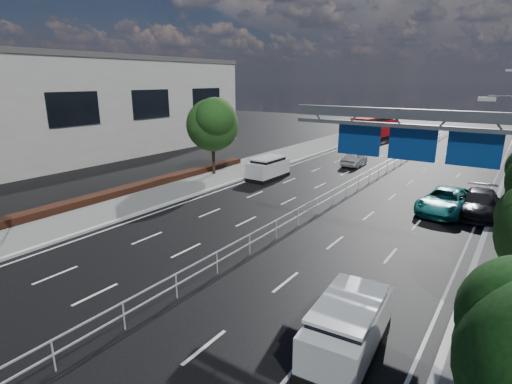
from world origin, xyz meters
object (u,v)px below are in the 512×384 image
Objects in this scene: near_car_silver at (354,158)px; parked_car_dark at (480,203)px; overhead_gantry at (430,139)px; silver_minivan at (348,327)px; white_minivan at (268,168)px; red_bus at (373,128)px; near_car_dark at (419,130)px; parked_car_teal at (446,201)px; pedestrian_b at (509,190)px.

parked_car_dark reaches higher than near_car_silver.
overhead_gantry reaches higher than near_car_silver.
overhead_gantry is 2.39× the size of silver_minivan.
white_minivan is at bearing 124.53° from silver_minivan.
parked_car_dark is (15.80, -27.02, -0.94)m from red_bus.
silver_minivan is (14.00, -43.71, -0.84)m from red_bus.
parked_car_teal is (9.93, -36.27, -0.02)m from near_car_dark.
near_car_dark is 2.83× the size of pedestrian_b.
overhead_gantry reaches higher than pedestrian_b.
near_car_silver is 2.46× the size of pedestrian_b.
silver_minivan is at bearing 108.26° from near_car_silver.
white_minivan is 17.34m from pedestrian_b.
near_car_silver is at bearing 92.04° from near_car_dark.
parked_car_dark is at bearing -52.67° from red_bus.
parked_car_teal is at bearing 107.31° from near_car_dark.
white_minivan is 0.89× the size of near_car_dark.
overhead_gantry is at bearing 116.20° from near_car_silver.
near_car_dark is at bearing 102.83° from overhead_gantry.
near_car_silver is at bearing 118.47° from overhead_gantry.
pedestrian_b is (2.86, 12.71, -4.63)m from overhead_gantry.
white_minivan is at bearing 85.44° from near_car_dark.
silver_minivan is (9.93, -52.37, 0.08)m from near_car_dark.
overhead_gantry is 6.15× the size of pedestrian_b.
parked_car_teal is at bearing -4.17° from white_minivan.
parked_car_teal is 5.35m from pedestrian_b.
silver_minivan is at bearing -50.22° from white_minivan.
overhead_gantry is 17.78m from white_minivan.
red_bus reaches higher than white_minivan.
parked_car_dark is (1.56, 8.95, -4.85)m from overhead_gantry.
parked_car_dark is (11.71, -9.77, 0.06)m from near_car_silver.
parked_car_teal is at bearing 85.73° from silver_minivan.
near_car_dark reaches higher than parked_car_teal.
pedestrian_b is at bearing 152.95° from near_car_silver.
silver_minivan is at bearing -99.92° from parked_car_dark.
overhead_gantry reaches higher than silver_minivan.
near_car_dark is (-10.17, 44.62, -4.83)m from overhead_gantry.
near_car_silver is at bearing 67.00° from white_minivan.
near_car_dark is at bearing 112.10° from parked_car_teal.
near_car_dark is 34.47m from pedestrian_b.
near_car_dark is 53.30m from silver_minivan.
near_car_silver is 25.90m from near_car_dark.
overhead_gantry is at bearing 83.95° from silver_minivan.
pedestrian_b is (3.10, 20.46, 0.12)m from silver_minivan.
overhead_gantry reaches higher than white_minivan.
red_bus is 30.97m from parked_car_teal.
near_car_dark is at bearing -30.16° from pedestrian_b.
parked_car_dark is (11.73, -35.67, -0.02)m from near_car_dark.
pedestrian_b is (13.03, -31.91, 0.20)m from near_car_dark.
parked_car_teal is at bearing -165.56° from parked_car_dark.
parked_car_dark is at bearing 80.11° from overhead_gantry.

